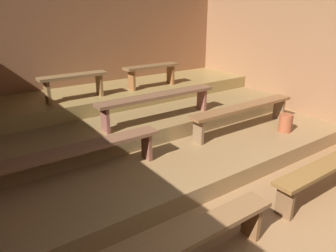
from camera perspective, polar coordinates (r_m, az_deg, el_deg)
The scene contains 12 objects.
ground at distance 4.83m, azimuth -0.36°, elevation -6.66°, with size 6.90×5.94×0.08m, color #956B43.
wall_back at distance 6.65m, azimuth -13.66°, elevation 12.45°, with size 6.90×0.06×2.58m, color brown.
wall_right at distance 6.62m, azimuth 22.49°, elevation 11.45°, with size 0.06×5.94×2.58m, color #966440.
platform_lower at distance 5.29m, azimuth -4.63°, elevation -2.29°, with size 6.10×3.77×0.24m, color olive.
platform_middle at distance 5.73m, azimuth -8.02°, elevation 2.02°, with size 6.10×2.48×0.24m, color olive.
platform_upper at distance 6.14m, azimuth -10.56°, elevation 5.51°, with size 6.10×1.37×0.24m, color olive.
bench_lower_left at distance 3.81m, azimuth -16.66°, elevation -4.81°, with size 2.20×0.26×0.43m.
bench_lower_right at distance 5.36m, azimuth 13.63°, elevation 2.92°, with size 2.20×0.26×0.43m.
bench_middle_center at distance 4.96m, azimuth -1.81°, elevation 4.97°, with size 2.08×0.26×0.43m.
bench_upper_left at distance 5.48m, azimuth -16.85°, elevation 7.97°, with size 1.13×0.26×0.43m.
bench_upper_right at distance 6.14m, azimuth -2.99°, elevation 10.12°, with size 1.13×0.26×0.43m.
pail_lower at distance 5.56m, azimuth 20.70°, elevation 0.53°, with size 0.22×0.22×0.30m, color #9E4C2D.
Camera 1 is at (-2.46, -0.95, 2.19)m, focal length 33.35 mm.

